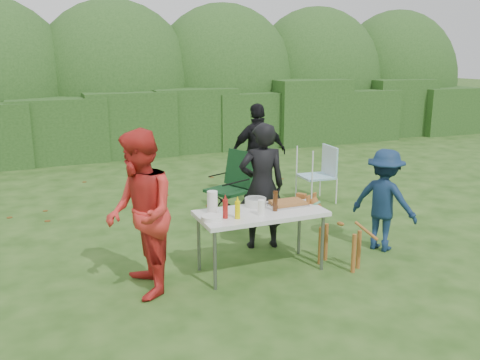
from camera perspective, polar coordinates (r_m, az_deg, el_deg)
name	(u,v)px	position (r m, az deg, el deg)	size (l,w,h in m)	color
ground	(263,278)	(6.01, 2.60, -10.93)	(80.00, 80.00, 0.00)	#1E4211
hedge_row	(129,122)	(13.24, -12.40, 6.40)	(22.00, 1.40, 1.70)	#23471C
shrub_backdrop	(116,88)	(14.74, -13.73, 10.01)	(20.00, 2.60, 3.20)	#3D6628
folding_table	(261,216)	(5.97, 2.36, -4.01)	(1.50, 0.70, 0.74)	silver
person_cook	(262,186)	(6.67, 2.47, -0.69)	(0.61, 0.40, 1.68)	black
person_red_jacket	(140,214)	(5.43, -11.15, -3.79)	(0.87, 0.68, 1.79)	red
person_black_puffy	(258,153)	(8.78, 2.06, 3.02)	(1.01, 0.42, 1.72)	black
child	(384,200)	(6.89, 15.87, -2.18)	(0.87, 0.50, 1.35)	#112746
dog	(340,234)	(6.28, 11.17, -5.98)	(0.87, 0.35, 0.83)	brown
camping_chair	(229,186)	(7.85, -1.27, -0.71)	(0.67, 0.67, 1.08)	#103417
lawn_chair	(316,174)	(8.94, 8.58, 0.67)	(0.58, 0.58, 0.99)	teal
food_tray	(288,205)	(6.20, 5.38, -2.76)	(0.45, 0.30, 0.02)	#B7B7BA
focaccia_bread	(288,202)	(6.19, 5.38, -2.52)	(0.40, 0.26, 0.04)	#A16531
mustard_bottle	(238,210)	(5.66, -0.28, -3.38)	(0.06, 0.06, 0.20)	#F1DB00
ketchup_bottle	(225,209)	(5.68, -1.66, -3.24)	(0.06, 0.06, 0.22)	maroon
beer_bottle	(275,201)	(5.94, 3.98, -2.37)	(0.06, 0.06, 0.24)	#47230F
paper_towel_roll	(212,202)	(5.86, -3.12, -2.50)	(0.12, 0.12, 0.26)	white
cup_stack	(261,208)	(5.79, 2.40, -3.11)	(0.08, 0.08, 0.18)	white
pasta_bowl	(255,202)	(6.14, 1.75, -2.49)	(0.26, 0.26, 0.10)	silver
plate_stack	(212,218)	(5.65, -3.17, -4.26)	(0.24, 0.24, 0.05)	white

